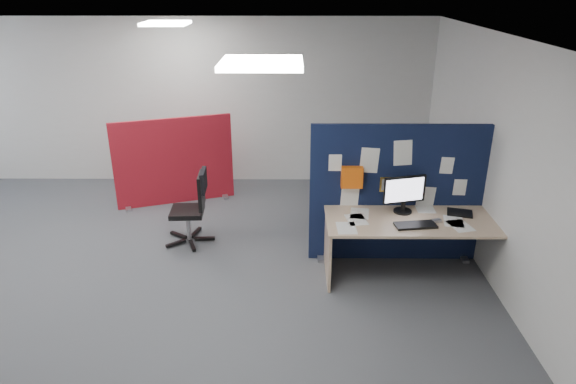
{
  "coord_description": "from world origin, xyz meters",
  "views": [
    {
      "loc": [
        2.22,
        -4.82,
        3.25
      ],
      "look_at": [
        2.18,
        0.55,
        1.0
      ],
      "focal_mm": 32.0,
      "sensor_mm": 36.0,
      "label": 1
    }
  ],
  "objects_px": {
    "main_desk": "(409,230)",
    "monitor_main": "(404,193)",
    "navy_divider": "(396,194)",
    "office_chair": "(194,203)",
    "red_divider": "(174,162)"
  },
  "relations": [
    {
      "from": "main_desk",
      "to": "monitor_main",
      "type": "distance_m",
      "value": 0.44
    },
    {
      "from": "navy_divider",
      "to": "main_desk",
      "type": "bearing_deg",
      "value": -71.76
    },
    {
      "from": "monitor_main",
      "to": "office_chair",
      "type": "bearing_deg",
      "value": 151.46
    },
    {
      "from": "monitor_main",
      "to": "red_divider",
      "type": "relative_size",
      "value": 0.29
    },
    {
      "from": "main_desk",
      "to": "monitor_main",
      "type": "height_order",
      "value": "monitor_main"
    },
    {
      "from": "red_divider",
      "to": "office_chair",
      "type": "xyz_separation_m",
      "value": [
        0.53,
        -1.29,
        -0.1
      ]
    },
    {
      "from": "monitor_main",
      "to": "red_divider",
      "type": "height_order",
      "value": "red_divider"
    },
    {
      "from": "red_divider",
      "to": "office_chair",
      "type": "relative_size",
      "value": 1.73
    },
    {
      "from": "red_divider",
      "to": "main_desk",
      "type": "bearing_deg",
      "value": -52.22
    },
    {
      "from": "main_desk",
      "to": "red_divider",
      "type": "xyz_separation_m",
      "value": [
        -3.14,
        2.05,
        0.09
      ]
    },
    {
      "from": "main_desk",
      "to": "office_chair",
      "type": "xyz_separation_m",
      "value": [
        -2.61,
        0.76,
        -0.01
      ]
    },
    {
      "from": "navy_divider",
      "to": "monitor_main",
      "type": "xyz_separation_m",
      "value": [
        0.05,
        -0.22,
        0.11
      ]
    },
    {
      "from": "main_desk",
      "to": "office_chair",
      "type": "bearing_deg",
      "value": 163.75
    },
    {
      "from": "navy_divider",
      "to": "main_desk",
      "type": "distance_m",
      "value": 0.47
    },
    {
      "from": "navy_divider",
      "to": "monitor_main",
      "type": "relative_size",
      "value": 4.2
    }
  ]
}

